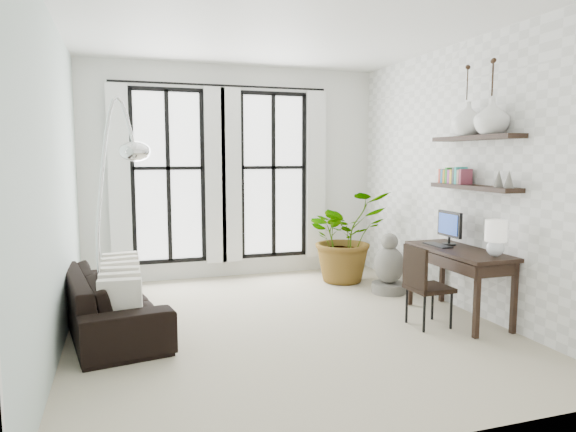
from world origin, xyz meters
name	(u,v)px	position (x,y,z in m)	size (l,w,h in m)	color
floor	(284,325)	(0.00, 0.00, 0.00)	(5.00, 5.00, 0.00)	#BBB395
ceiling	(284,24)	(0.00, 0.00, 3.20)	(5.00, 5.00, 0.00)	white
wall_left	(54,183)	(-2.25, 0.00, 1.60)	(5.00, 5.00, 0.00)	#B5C9C1
wall_right	(463,177)	(2.25, 0.00, 1.60)	(5.00, 5.00, 0.00)	white
wall_back	(235,173)	(0.00, 2.50, 1.60)	(4.50, 4.50, 0.00)	white
windows	(223,176)	(-0.20, 2.43, 1.56)	(3.26, 0.13, 2.65)	white
wall_shelves	(472,167)	(2.11, -0.35, 1.73)	(0.25, 1.30, 0.60)	black
sofa	(111,300)	(-1.80, 0.44, 0.32)	(2.16, 0.85, 0.63)	black
throw_pillows	(120,283)	(-1.70, 0.44, 0.50)	(0.40, 1.52, 0.40)	silver
plant	(345,236)	(1.46, 1.65, 0.68)	(1.22, 1.06, 1.35)	#2D7228
desk	(461,255)	(1.94, -0.44, 0.75)	(0.58, 1.36, 1.19)	black
desk_chair	(423,281)	(1.41, -0.51, 0.51)	(0.43, 0.43, 0.89)	black
arc_lamp	(117,163)	(-1.69, 0.37, 1.78)	(0.75, 0.61, 2.46)	silver
buddha	(389,268)	(1.76, 0.84, 0.34)	(0.46, 0.46, 0.82)	slate
vase_a	(492,116)	(2.11, -0.64, 2.27)	(0.37, 0.37, 0.38)	white
vase_b	(468,119)	(2.11, -0.24, 2.27)	(0.37, 0.37, 0.38)	white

